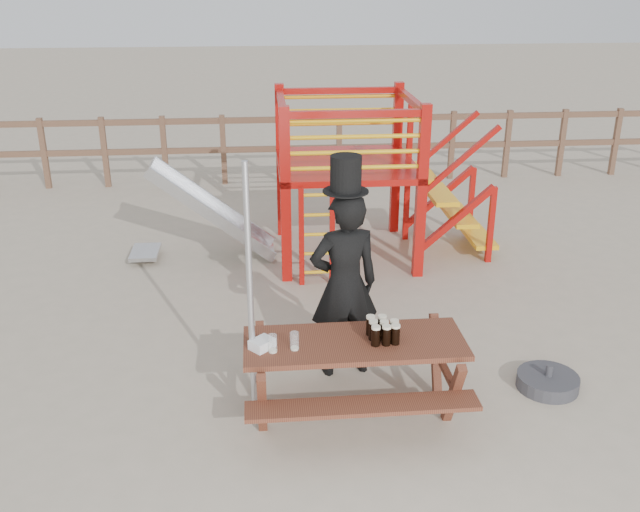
{
  "coord_description": "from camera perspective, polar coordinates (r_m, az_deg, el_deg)",
  "views": [
    {
      "loc": [
        -0.89,
        -5.1,
        3.54
      ],
      "look_at": [
        -0.37,
        0.8,
        1.11
      ],
      "focal_mm": 40.0,
      "sensor_mm": 36.0,
      "label": 1
    }
  ],
  "objects": [
    {
      "name": "parasol_base",
      "position": [
        6.82,
        17.75,
        -9.54
      ],
      "size": [
        0.55,
        0.55,
        0.23
      ],
      "color": "#353539",
      "rests_on": "ground"
    },
    {
      "name": "back_fence",
      "position": [
        12.45,
        -0.77,
        9.23
      ],
      "size": [
        15.09,
        0.09,
        1.2
      ],
      "color": "brown",
      "rests_on": "ground"
    },
    {
      "name": "empty_glasses",
      "position": [
        5.68,
        -2.93,
        -6.96
      ],
      "size": [
        0.25,
        0.1,
        0.15
      ],
      "color": "silver",
      "rests_on": "picnic_table"
    },
    {
      "name": "ground",
      "position": [
        6.27,
        4.12,
        -12.16
      ],
      "size": [
        60.0,
        60.0,
        0.0
      ],
      "primitive_type": "plane",
      "color": "tan",
      "rests_on": "ground"
    },
    {
      "name": "metal_pole",
      "position": [
        5.58,
        -5.59,
        -3.57
      ],
      "size": [
        0.05,
        0.05,
        2.23
      ],
      "primitive_type": "cylinder",
      "color": "#B2B2B7",
      "rests_on": "ground"
    },
    {
      "name": "paper_bag",
      "position": [
        5.73,
        -4.66,
        -7.03
      ],
      "size": [
        0.23,
        0.22,
        0.08
      ],
      "primitive_type": "cube",
      "rotation": [
        0.0,
        0.0,
        0.74
      ],
      "color": "white",
      "rests_on": "picnic_table"
    },
    {
      "name": "playground_fort",
      "position": [
        9.08,
        1.62,
        6.48
      ],
      "size": [
        4.71,
        1.84,
        2.1
      ],
      "color": "#AC100B",
      "rests_on": "ground"
    },
    {
      "name": "man_with_hat",
      "position": [
        6.37,
        1.96,
        -1.96
      ],
      "size": [
        0.7,
        0.53,
        2.07
      ],
      "rotation": [
        0.0,
        0.0,
        3.33
      ],
      "color": "black",
      "rests_on": "ground"
    },
    {
      "name": "picnic_table",
      "position": [
        5.98,
        2.75,
        -8.96
      ],
      "size": [
        1.82,
        1.26,
        0.7
      ],
      "rotation": [
        0.0,
        0.0,
        0.01
      ],
      "color": "brown",
      "rests_on": "ground"
    },
    {
      "name": "stout_pints",
      "position": [
        5.84,
        5.03,
        -5.96
      ],
      "size": [
        0.25,
        0.26,
        0.17
      ],
      "color": "black",
      "rests_on": "picnic_table"
    }
  ]
}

